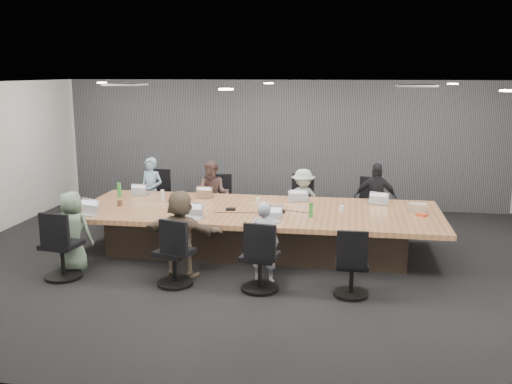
% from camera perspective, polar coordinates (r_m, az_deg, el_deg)
% --- Properties ---
extents(floor, '(10.00, 8.00, 0.00)m').
position_cam_1_polar(floor, '(9.20, -0.41, -6.92)').
color(floor, black).
rests_on(floor, ground).
extents(ceiling, '(10.00, 8.00, 0.00)m').
position_cam_1_polar(ceiling, '(8.71, -0.44, 10.79)').
color(ceiling, white).
rests_on(ceiling, wall_back).
extents(wall_back, '(10.00, 0.00, 2.80)m').
position_cam_1_polar(wall_back, '(12.76, 2.65, 4.85)').
color(wall_back, silver).
rests_on(wall_back, ground).
extents(wall_front, '(10.00, 0.00, 2.80)m').
position_cam_1_polar(wall_front, '(5.07, -8.22, -6.32)').
color(wall_front, silver).
rests_on(wall_front, ground).
extents(curtain, '(9.80, 0.04, 2.80)m').
position_cam_1_polar(curtain, '(12.68, 2.61, 4.80)').
color(curtain, '#56575C').
rests_on(curtain, ground).
extents(conference_table, '(6.00, 2.20, 0.74)m').
position_cam_1_polar(conference_table, '(9.55, 0.10, -3.69)').
color(conference_table, '#382B21').
rests_on(conference_table, ground).
extents(chair_0, '(0.62, 0.62, 0.85)m').
position_cam_1_polar(chair_0, '(11.71, -9.78, -0.81)').
color(chair_0, black).
rests_on(chair_0, ground).
extents(chair_1, '(0.59, 0.59, 0.73)m').
position_cam_1_polar(chair_1, '(11.38, -3.87, -1.34)').
color(chair_1, black).
rests_on(chair_1, ground).
extents(chair_2, '(0.67, 0.67, 0.82)m').
position_cam_1_polar(chair_2, '(11.11, 4.85, -1.46)').
color(chair_2, black).
rests_on(chair_2, ground).
extents(chair_3, '(0.66, 0.66, 0.78)m').
position_cam_1_polar(chair_3, '(11.10, 11.70, -1.78)').
color(chair_3, black).
rests_on(chair_3, ground).
extents(chair_4, '(0.65, 0.65, 0.85)m').
position_cam_1_polar(chair_4, '(8.82, -18.84, -5.53)').
color(chair_4, black).
rests_on(chair_4, ground).
extents(chair_5, '(0.68, 0.68, 0.81)m').
position_cam_1_polar(chair_5, '(8.17, -8.18, -6.53)').
color(chair_5, black).
rests_on(chair_5, ground).
extents(chair_6, '(0.63, 0.63, 0.82)m').
position_cam_1_polar(chair_6, '(7.90, 0.40, -7.02)').
color(chair_6, black).
rests_on(chair_6, ground).
extents(chair_7, '(0.51, 0.51, 0.75)m').
position_cam_1_polar(chair_7, '(7.82, 9.54, -7.65)').
color(chair_7, black).
rests_on(chair_7, ground).
extents(person_0, '(0.55, 0.43, 1.34)m').
position_cam_1_polar(person_0, '(11.34, -10.40, 0.03)').
color(person_0, '#84A9C1').
rests_on(person_0, ground).
extents(laptop_0, '(0.30, 0.22, 0.02)m').
position_cam_1_polar(laptop_0, '(10.82, -11.39, -0.17)').
color(laptop_0, '#B2B2B7').
rests_on(laptop_0, conference_table).
extents(person_1, '(0.66, 0.52, 1.31)m').
position_cam_1_polar(person_1, '(10.99, -4.30, -0.27)').
color(person_1, brown).
rests_on(person_1, ground).
extents(laptop_1, '(0.31, 0.22, 0.02)m').
position_cam_1_polar(laptop_1, '(10.45, -5.02, -0.41)').
color(laptop_1, '#8C6647').
rests_on(laptop_1, conference_table).
extents(person_2, '(0.86, 0.62, 1.20)m').
position_cam_1_polar(person_2, '(10.73, 4.72, -0.88)').
color(person_2, '#A4B0A3').
rests_on(person_2, ground).
extents(laptop_2, '(0.38, 0.30, 0.02)m').
position_cam_1_polar(laptop_2, '(10.16, 4.48, -0.75)').
color(laptop_2, '#B2B2B7').
rests_on(laptop_2, conference_table).
extents(person_3, '(0.81, 0.36, 1.36)m').
position_cam_1_polar(person_3, '(10.69, 11.83, -0.72)').
color(person_3, black).
rests_on(person_3, ground).
extents(laptop_3, '(0.36, 0.27, 0.02)m').
position_cam_1_polar(laptop_3, '(10.14, 11.97, -1.00)').
color(laptop_3, '#B2B2B7').
rests_on(laptop_3, conference_table).
extents(person_4, '(0.61, 0.41, 1.23)m').
position_cam_1_polar(person_4, '(9.06, -17.89, -3.76)').
color(person_4, slate).
rests_on(person_4, ground).
extents(laptop_4, '(0.39, 0.32, 0.02)m').
position_cam_1_polar(laptop_4, '(9.50, -16.44, -2.11)').
color(laptop_4, '#B2B2B7').
rests_on(laptop_4, conference_table).
extents(person_5, '(1.25, 0.53, 1.31)m').
position_cam_1_polar(person_5, '(8.42, -7.51, -4.17)').
color(person_5, brown).
rests_on(person_5, ground).
extents(laptop_5, '(0.37, 0.28, 0.02)m').
position_cam_1_polar(laptop_5, '(8.90, -6.51, -2.62)').
color(laptop_5, '#B2B2B7').
rests_on(laptop_5, conference_table).
extents(person_6, '(0.46, 0.33, 1.19)m').
position_cam_1_polar(person_6, '(8.17, 0.78, -4.99)').
color(person_6, '#A5A8BB').
rests_on(person_6, ground).
extents(laptop_6, '(0.34, 0.26, 0.02)m').
position_cam_1_polar(laptop_6, '(8.65, 1.34, -2.97)').
color(laptop_6, '#B2B2B7').
rests_on(laptop_6, conference_table).
extents(bottle_green_left, '(0.08, 0.08, 0.26)m').
position_cam_1_polar(bottle_green_left, '(10.65, -13.51, 0.20)').
color(bottle_green_left, '#2F8B32').
rests_on(bottle_green_left, conference_table).
extents(bottle_green_right, '(0.07, 0.07, 0.23)m').
position_cam_1_polar(bottle_green_right, '(8.94, 5.52, -1.84)').
color(bottle_green_right, '#2F8B32').
rests_on(bottle_green_right, conference_table).
extents(bottle_clear, '(0.06, 0.06, 0.21)m').
position_cam_1_polar(bottle_clear, '(10.13, -9.33, -0.35)').
color(bottle_clear, silver).
rests_on(bottle_clear, conference_table).
extents(cup_white_far, '(0.08, 0.08, 0.10)m').
position_cam_1_polar(cup_white_far, '(9.89, 0.22, -0.83)').
color(cup_white_far, white).
rests_on(cup_white_far, conference_table).
extents(cup_white_near, '(0.08, 0.08, 0.09)m').
position_cam_1_polar(cup_white_near, '(9.40, 8.58, -1.65)').
color(cup_white_near, white).
rests_on(cup_white_near, conference_table).
extents(mug_brown, '(0.11, 0.11, 0.10)m').
position_cam_1_polar(mug_brown, '(9.95, -13.47, -1.07)').
color(mug_brown, brown).
rests_on(mug_brown, conference_table).
extents(mic_left, '(0.18, 0.13, 0.03)m').
position_cam_1_polar(mic_left, '(9.40, -2.54, -1.72)').
color(mic_left, black).
rests_on(mic_left, conference_table).
extents(mic_right, '(0.17, 0.14, 0.03)m').
position_cam_1_polar(mic_right, '(9.56, 1.29, -1.49)').
color(mic_right, black).
rests_on(mic_right, conference_table).
extents(stapler, '(0.16, 0.05, 0.06)m').
position_cam_1_polar(stapler, '(9.20, 2.41, -1.94)').
color(stapler, black).
rests_on(stapler, conference_table).
extents(canvas_bag, '(0.29, 0.20, 0.14)m').
position_cam_1_polar(canvas_bag, '(9.60, 15.87, -1.55)').
color(canvas_bag, '#BBA993').
rests_on(canvas_bag, conference_table).
extents(snack_packet, '(0.19, 0.19, 0.04)m').
position_cam_1_polar(snack_packet, '(9.39, 16.25, -2.20)').
color(snack_packet, '#DD471B').
rests_on(snack_packet, conference_table).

